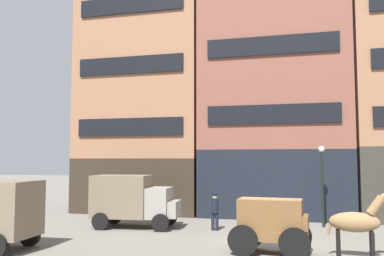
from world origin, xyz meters
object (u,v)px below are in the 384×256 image
delivery_truck_near (133,199)px  streetlamp_curbside (322,174)px  draft_horse (357,222)px  pedestrian_officer (215,210)px  cargo_wagon (272,222)px

delivery_truck_near → streetlamp_curbside: (9.36, 2.43, 1.25)m
draft_horse → pedestrian_officer: 7.27m
cargo_wagon → delivery_truck_near: (-7.13, 4.04, 0.28)m
streetlamp_curbside → pedestrian_officer: bearing=-156.7°
pedestrian_officer → cargo_wagon: bearing=-55.3°
delivery_truck_near → pedestrian_officer: bearing=2.8°
cargo_wagon → streetlamp_curbside: streetlamp_curbside is taller
cargo_wagon → draft_horse: draft_horse is taller
draft_horse → delivery_truck_near: bearing=158.1°
delivery_truck_near → draft_horse: bearing=-21.9°
draft_horse → pedestrian_officer: size_ratio=1.31×
draft_horse → streetlamp_curbside: 6.66m
streetlamp_curbside → cargo_wagon: bearing=-109.0°
cargo_wagon → streetlamp_curbside: 7.01m
pedestrian_officer → streetlamp_curbside: bearing=23.3°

